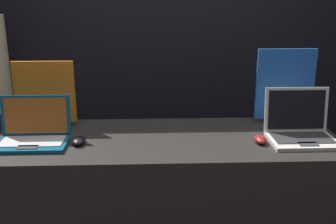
{
  "coord_description": "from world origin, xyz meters",
  "views": [
    {
      "loc": [
        -0.08,
        -1.7,
        1.67
      ],
      "look_at": [
        0.0,
        0.34,
        1.04
      ],
      "focal_mm": 42.0,
      "sensor_mm": 36.0,
      "label": 1
    }
  ],
  "objects_px": {
    "mouse_front": "(79,140)",
    "promo_stand_back": "(285,88)",
    "promo_stand_front": "(45,96)",
    "laptop_front": "(33,133)",
    "laptop_back": "(300,128)",
    "mouse_back": "(260,139)"
  },
  "relations": [
    {
      "from": "mouse_back",
      "to": "mouse_front",
      "type": "bearing_deg",
      "value": 178.66
    },
    {
      "from": "promo_stand_front",
      "to": "promo_stand_back",
      "type": "distance_m",
      "value": 1.45
    },
    {
      "from": "mouse_back",
      "to": "promo_stand_back",
      "type": "xyz_separation_m",
      "value": [
        0.23,
        0.35,
        0.2
      ]
    },
    {
      "from": "mouse_front",
      "to": "promo_stand_back",
      "type": "bearing_deg",
      "value": 15.19
    },
    {
      "from": "promo_stand_back",
      "to": "promo_stand_front",
      "type": "bearing_deg",
      "value": -179.42
    },
    {
      "from": "promo_stand_front",
      "to": "mouse_back",
      "type": "relative_size",
      "value": 3.57
    },
    {
      "from": "promo_stand_front",
      "to": "promo_stand_back",
      "type": "bearing_deg",
      "value": 0.58
    },
    {
      "from": "promo_stand_front",
      "to": "promo_stand_back",
      "type": "height_order",
      "value": "promo_stand_back"
    },
    {
      "from": "mouse_front",
      "to": "promo_stand_front",
      "type": "distance_m",
      "value": 0.43
    },
    {
      "from": "promo_stand_back",
      "to": "mouse_front",
      "type": "bearing_deg",
      "value": -164.81
    },
    {
      "from": "mouse_front",
      "to": "promo_stand_front",
      "type": "height_order",
      "value": "promo_stand_front"
    },
    {
      "from": "laptop_front",
      "to": "mouse_front",
      "type": "bearing_deg",
      "value": -5.49
    },
    {
      "from": "promo_stand_front",
      "to": "mouse_back",
      "type": "distance_m",
      "value": 1.27
    },
    {
      "from": "mouse_front",
      "to": "mouse_back",
      "type": "distance_m",
      "value": 0.97
    },
    {
      "from": "laptop_front",
      "to": "laptop_back",
      "type": "relative_size",
      "value": 1.05
    },
    {
      "from": "laptop_back",
      "to": "promo_stand_back",
      "type": "xyz_separation_m",
      "value": [
        0.0,
        0.3,
        0.15
      ]
    },
    {
      "from": "laptop_front",
      "to": "mouse_back",
      "type": "distance_m",
      "value": 1.22
    },
    {
      "from": "mouse_front",
      "to": "mouse_back",
      "type": "xyz_separation_m",
      "value": [
        0.97,
        -0.02,
        0.0
      ]
    },
    {
      "from": "laptop_back",
      "to": "promo_stand_back",
      "type": "relative_size",
      "value": 0.78
    },
    {
      "from": "promo_stand_front",
      "to": "promo_stand_back",
      "type": "relative_size",
      "value": 0.86
    },
    {
      "from": "laptop_back",
      "to": "mouse_back",
      "type": "bearing_deg",
      "value": -168.5
    },
    {
      "from": "mouse_back",
      "to": "promo_stand_back",
      "type": "height_order",
      "value": "promo_stand_back"
    }
  ]
}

